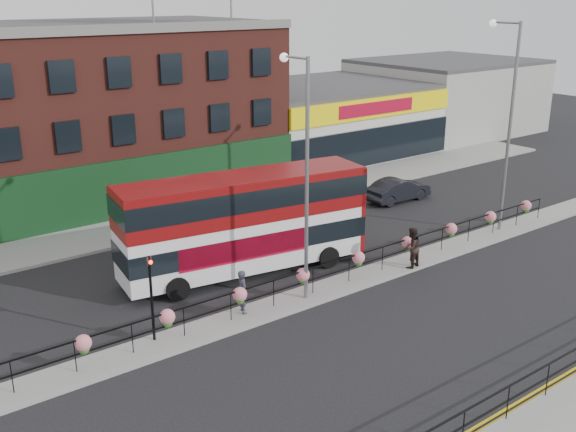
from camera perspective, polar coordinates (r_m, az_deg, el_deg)
ground at (r=28.65m, az=3.66°, el=-6.26°), size 120.00×120.00×0.00m
north_pavement at (r=37.84m, az=-8.30°, el=-0.05°), size 60.00×4.00×0.15m
median at (r=28.62m, az=3.67°, el=-6.13°), size 60.00×1.60×0.15m
yellow_line_inner at (r=23.15m, az=20.06°, el=-13.90°), size 60.00×0.10×0.01m
yellow_line_outer at (r=23.07m, az=20.44°, el=-14.07°), size 60.00×0.10×0.01m
brick_building at (r=42.20m, az=-18.81°, el=8.16°), size 25.00×12.21×10.30m
supermarket at (r=52.39m, az=2.72°, el=8.20°), size 15.00×12.25×5.30m
warehouse_east at (r=62.77m, az=13.21°, el=9.91°), size 14.50×12.00×6.30m
median_railing at (r=28.23m, az=3.71°, el=-4.34°), size 30.04×0.56×1.23m
south_railing at (r=21.01m, az=18.19°, el=-14.17°), size 20.04×0.05×1.12m
double_decker_bus at (r=29.38m, az=-3.67°, el=0.16°), size 11.38×4.28×4.49m
car at (r=40.87m, az=9.32°, el=2.21°), size 1.67×4.30×1.40m
pedestrian_a at (r=26.08m, az=-3.84°, el=-6.40°), size 0.88×0.78×1.74m
pedestrian_b at (r=30.64m, az=10.40°, el=-2.64°), size 1.07×0.91×1.89m
lamp_column_west at (r=25.86m, az=1.28°, el=4.78°), size 0.35×1.69×9.63m
lamp_column_east at (r=35.65m, az=18.05°, el=8.56°), size 0.38×1.85×10.53m
traffic_light_median at (r=23.92m, az=-11.57°, el=-5.33°), size 0.15×0.28×3.65m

